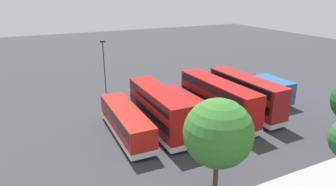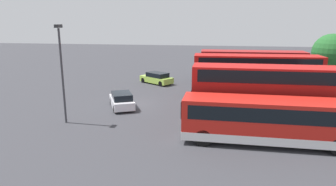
# 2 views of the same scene
# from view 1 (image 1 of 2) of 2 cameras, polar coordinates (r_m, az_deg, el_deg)

# --- Properties ---
(ground_plane) EXTENTS (140.00, 140.00, 0.00)m
(ground_plane) POSITION_cam_1_polar(r_m,az_deg,el_deg) (43.20, -3.39, -0.09)
(ground_plane) COLOR #38383D
(bus_double_decker_near_end) EXTENTS (2.80, 11.25, 4.55)m
(bus_double_decker_near_end) POSITION_cam_1_polar(r_m,az_deg,el_deg) (36.71, 14.62, -0.20)
(bus_double_decker_near_end) COLOR #A51919
(bus_double_decker_near_end) RESTS_ON ground
(bus_double_decker_second) EXTENTS (2.99, 12.12, 4.55)m
(bus_double_decker_second) POSITION_cam_1_polar(r_m,az_deg,el_deg) (34.36, 9.48, -1.16)
(bus_double_decker_second) COLOR #B71411
(bus_double_decker_second) RESTS_ON ground
(bus_single_deck_third) EXTENTS (2.87, 10.78, 2.95)m
(bus_single_deck_third) POSITION_cam_1_polar(r_m,az_deg,el_deg) (33.10, 4.02, -3.28)
(bus_single_deck_third) COLOR #A51919
(bus_single_deck_third) RESTS_ON ground
(bus_double_decker_fourth) EXTENTS (2.63, 10.91, 4.55)m
(bus_double_decker_fourth) POSITION_cam_1_polar(r_m,az_deg,el_deg) (31.06, -1.76, -3.14)
(bus_double_decker_fourth) COLOR #B71411
(bus_double_decker_fourth) RESTS_ON ground
(bus_single_deck_fifth) EXTENTS (2.81, 10.91, 2.95)m
(bus_single_deck_fifth) POSITION_cam_1_polar(r_m,az_deg,el_deg) (30.56, -8.06, -5.41)
(bus_single_deck_fifth) COLOR red
(bus_single_deck_fifth) RESTS_ON ground
(box_truck_blue) EXTENTS (2.56, 7.51, 3.20)m
(box_truck_blue) POSITION_cam_1_polar(r_m,az_deg,el_deg) (42.18, 18.60, 0.87)
(box_truck_blue) COLOR #235999
(box_truck_blue) RESTS_ON ground
(car_hatchback_silver) EXTENTS (3.96, 4.60, 1.43)m
(car_hatchback_silver) POSITION_cam_1_polar(r_m,az_deg,el_deg) (47.30, 8.32, 2.36)
(car_hatchback_silver) COLOR #A5D14C
(car_hatchback_silver) RESTS_ON ground
(car_small_green) EXTENTS (4.35, 3.34, 1.43)m
(car_small_green) POSITION_cam_1_polar(r_m,az_deg,el_deg) (43.22, -4.82, 0.86)
(car_small_green) COLOR silver
(car_small_green) RESTS_ON ground
(lamp_post_tall) EXTENTS (0.70, 0.30, 7.52)m
(lamp_post_tall) POSITION_cam_1_polar(r_m,az_deg,el_deg) (43.70, -12.18, 5.79)
(lamp_post_tall) COLOR #38383D
(lamp_post_tall) RESTS_ON ground
(tree_leftmost) EXTENTS (4.87, 4.87, 7.45)m
(tree_leftmost) POSITION_cam_1_polar(r_m,az_deg,el_deg) (20.72, 9.62, -7.61)
(tree_leftmost) COLOR #4C3823
(tree_leftmost) RESTS_ON ground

